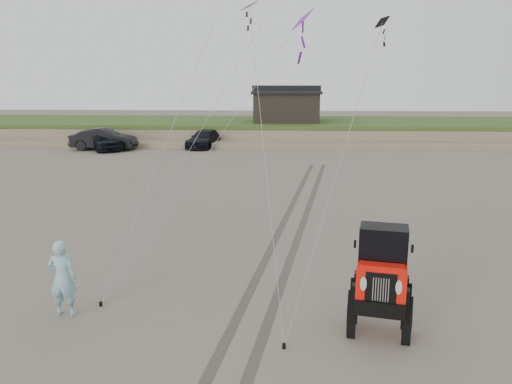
% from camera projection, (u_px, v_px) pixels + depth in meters
% --- Properties ---
extents(ground, '(160.00, 160.00, 0.00)m').
position_uv_depth(ground, '(213.00, 325.00, 11.96)').
color(ground, '#6B6054').
rests_on(ground, ground).
extents(dune_ridge, '(160.00, 14.25, 1.73)m').
position_uv_depth(dune_ridge, '(265.00, 130.00, 48.27)').
color(dune_ridge, '#7A6B54').
rests_on(dune_ridge, ground).
extents(cabin, '(6.40, 5.40, 3.35)m').
position_uv_depth(cabin, '(286.00, 105.00, 47.14)').
color(cabin, black).
rests_on(cabin, dune_ridge).
extents(truck_a, '(4.55, 5.23, 1.70)m').
position_uv_depth(truck_a, '(103.00, 139.00, 40.75)').
color(truck_a, black).
rests_on(truck_a, ground).
extents(truck_b, '(5.32, 1.96, 1.74)m').
position_uv_depth(truck_b, '(104.00, 139.00, 40.78)').
color(truck_b, black).
rests_on(truck_b, ground).
extents(truck_c, '(3.03, 5.31, 1.45)m').
position_uv_depth(truck_c, '(205.00, 139.00, 42.17)').
color(truck_c, black).
rests_on(truck_c, ground).
extents(jeep, '(3.44, 5.84, 2.04)m').
position_uv_depth(jeep, '(380.00, 293.00, 11.31)').
color(jeep, '#F8160B').
rests_on(jeep, ground).
extents(man, '(0.72, 0.47, 1.95)m').
position_uv_depth(man, '(63.00, 278.00, 12.28)').
color(man, '#80B4C6').
rests_on(man, ground).
extents(stake_main, '(0.08, 0.08, 0.12)m').
position_uv_depth(stake_main, '(101.00, 304.00, 12.94)').
color(stake_main, black).
rests_on(stake_main, ground).
extents(stake_aux, '(0.08, 0.08, 0.12)m').
position_uv_depth(stake_aux, '(284.00, 346.00, 10.91)').
color(stake_aux, black).
rests_on(stake_aux, ground).
extents(tire_tracks, '(5.22, 29.74, 0.01)m').
position_uv_depth(tire_tracks, '(291.00, 228.00, 19.64)').
color(tire_tracks, '#4C443D').
rests_on(tire_tracks, ground).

